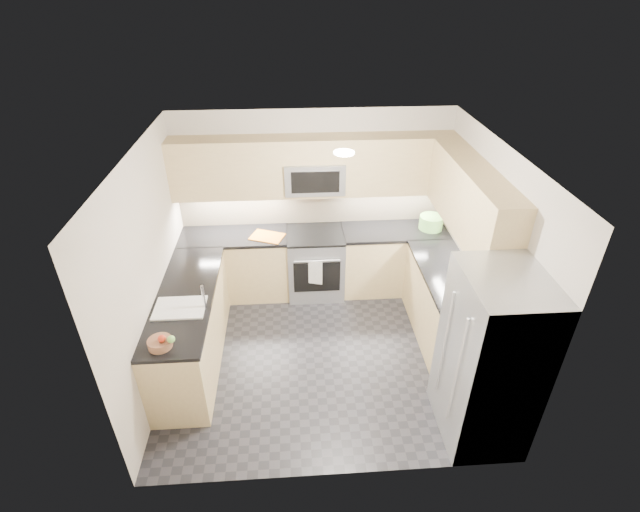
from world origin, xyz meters
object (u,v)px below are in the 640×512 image
Objects in this scene: gas_range at (315,264)px; cutting_board at (267,237)px; fruit_basket at (160,343)px; refrigerator at (489,359)px; utensil_bowl at (431,222)px; microwave at (314,176)px.

cutting_board is at bearing -174.25° from gas_range.
refrigerator is at bearing -6.33° from fruit_basket.
refrigerator is at bearing -92.81° from utensil_bowl.
refrigerator reaches higher than gas_range.
cutting_board is (-0.64, -0.06, 0.49)m from gas_range.
microwave is 3.04m from refrigerator.
refrigerator is 8.07× the size of fruit_basket.
refrigerator is 2.46m from utensil_bowl.
microwave reaches higher than refrigerator.
utensil_bowl is 0.76× the size of cutting_board.
cutting_board is at bearing -177.62° from utensil_bowl.
fruit_basket is (-1.57, -2.21, -0.72)m from microwave.
gas_range is at bearing 53.04° from fruit_basket.
microwave reaches higher than fruit_basket.
cutting_board is at bearing -163.49° from microwave.
fruit_basket is (-1.57, -2.09, 0.53)m from gas_range.
fruit_basket is at bearing 173.67° from refrigerator.
cutting_board is (-2.09, 2.36, 0.05)m from refrigerator.
gas_range is 2.86m from refrigerator.
cutting_board is 1.88× the size of fruit_basket.
microwave is 0.42× the size of refrigerator.
fruit_basket is at bearing -146.04° from utensil_bowl.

